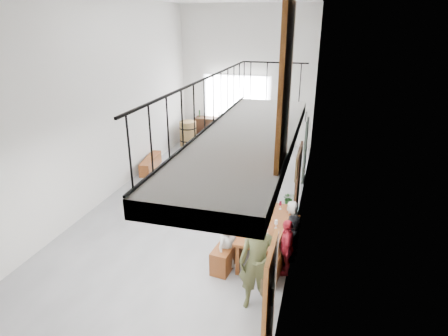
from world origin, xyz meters
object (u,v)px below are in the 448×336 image
(bicycle_near, at_px, (255,138))
(host_standing, at_px, (258,263))
(oak_barrel, at_px, (188,134))
(side_bench, at_px, (151,164))
(serving_counter, at_px, (219,130))
(bench_inner, at_px, (237,239))
(tasting_table, at_px, (266,226))

(bicycle_near, bearing_deg, host_standing, -143.48)
(oak_barrel, relative_size, bicycle_near, 0.65)
(oak_barrel, bearing_deg, bicycle_near, 9.33)
(side_bench, bearing_deg, serving_counter, 69.01)
(serving_counter, distance_m, bicycle_near, 1.67)
(side_bench, bearing_deg, bench_inner, -44.45)
(side_bench, xyz_separation_m, serving_counter, (1.41, 3.68, 0.31))
(serving_counter, relative_size, host_standing, 1.07)
(host_standing, bearing_deg, side_bench, 131.53)
(bench_inner, distance_m, host_standing, 1.98)
(tasting_table, bearing_deg, oak_barrel, 127.13)
(bicycle_near, bearing_deg, tasting_table, -141.96)
(tasting_table, distance_m, bicycle_near, 7.51)
(tasting_table, relative_size, bench_inner, 0.94)
(side_bench, relative_size, bicycle_near, 0.99)
(bicycle_near, bearing_deg, bench_inner, -146.77)
(bench_inner, relative_size, side_bench, 1.43)
(tasting_table, distance_m, host_standing, 1.69)
(tasting_table, relative_size, bicycle_near, 1.34)
(side_bench, bearing_deg, tasting_table, -40.47)
(bench_inner, relative_size, serving_counter, 1.12)
(side_bench, distance_m, host_standing, 7.48)
(tasting_table, relative_size, serving_counter, 1.06)
(bench_inner, distance_m, side_bench, 5.69)
(bench_inner, height_order, serving_counter, serving_counter)
(serving_counter, bearing_deg, oak_barrel, -145.28)
(tasting_table, height_order, bench_inner, tasting_table)
(bench_inner, height_order, oak_barrel, oak_barrel)
(host_standing, bearing_deg, tasting_table, 95.53)
(tasting_table, relative_size, oak_barrel, 2.05)
(tasting_table, height_order, side_bench, tasting_table)
(host_standing, distance_m, bicycle_near, 9.18)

